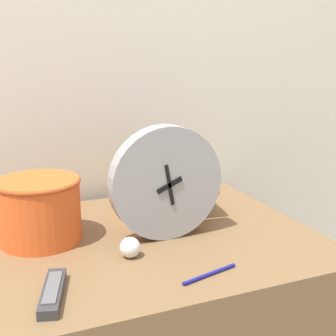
{
  "coord_description": "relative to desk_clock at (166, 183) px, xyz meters",
  "views": [
    {
      "loc": [
        -0.28,
        -0.69,
        1.21
      ],
      "look_at": [
        0.18,
        0.39,
        0.9
      ],
      "focal_mm": 50.0,
      "sensor_mm": 36.0,
      "label": 1
    }
  ],
  "objects": [
    {
      "name": "tv_remote",
      "position": [
        -0.31,
        -0.19,
        -0.13
      ],
      "size": [
        0.08,
        0.17,
        0.02
      ],
      "color": "#333338",
      "rests_on": "desk"
    },
    {
      "name": "pen",
      "position": [
        0.0,
        -0.23,
        -0.14
      ],
      "size": [
        0.14,
        0.04,
        0.01
      ],
      "color": "navy",
      "rests_on": "desk"
    },
    {
      "name": "desk_clock",
      "position": [
        0.0,
        0.0,
        0.0
      ],
      "size": [
        0.28,
        0.05,
        0.28
      ],
      "color": "#99999E",
      "rests_on": "desk"
    },
    {
      "name": "crumpled_paper_ball",
      "position": [
        -0.12,
        -0.08,
        -0.12
      ],
      "size": [
        0.05,
        0.05,
        0.05
      ],
      "color": "white",
      "rests_on": "desk"
    },
    {
      "name": "basket",
      "position": [
        -0.29,
        0.1,
        -0.06
      ],
      "size": [
        0.2,
        0.2,
        0.16
      ],
      "color": "#E05623",
      "rests_on": "desk"
    },
    {
      "name": "wall_back",
      "position": [
        -0.14,
        0.43,
        0.32
      ],
      "size": [
        6.0,
        0.04,
        2.4
      ],
      "color": "silver",
      "rests_on": "ground_plane"
    },
    {
      "name": "book_stack",
      "position": [
        0.08,
        0.16,
        -0.07
      ],
      "size": [
        0.26,
        0.2,
        0.16
      ],
      "color": "yellow",
      "rests_on": "desk"
    }
  ]
}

